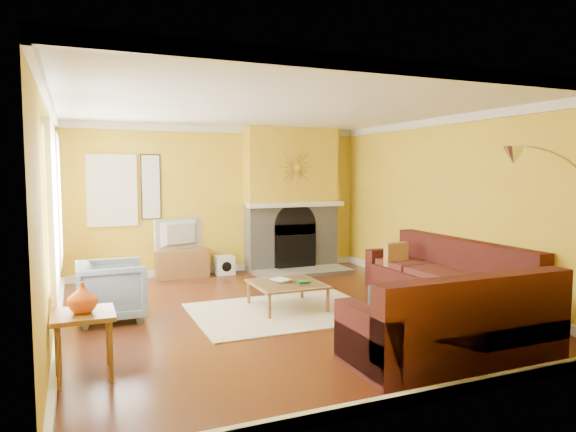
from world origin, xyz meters
name	(u,v)px	position (x,y,z in m)	size (l,w,h in m)	color
floor	(281,312)	(0.00, 0.00, -0.01)	(5.50, 6.00, 0.02)	#602B14
ceiling	(280,106)	(0.00, 0.00, 2.71)	(5.50, 6.00, 0.02)	white
wall_back	(220,200)	(0.00, 3.01, 1.35)	(5.50, 0.02, 2.70)	gold
wall_front	(425,239)	(0.00, -3.01, 1.35)	(5.50, 0.02, 2.70)	gold
wall_left	(49,219)	(-2.76, 0.00, 1.35)	(0.02, 6.00, 2.70)	gold
wall_right	(448,206)	(2.76, 0.00, 1.35)	(0.02, 6.00, 2.70)	gold
baseboard	(281,307)	(0.00, 0.00, 0.06)	(5.50, 6.00, 0.12)	white
crown_molding	(280,112)	(0.00, 0.00, 2.64)	(5.50, 6.00, 0.12)	white
window_left_near	(56,199)	(-2.72, 1.30, 1.50)	(0.06, 1.22, 1.72)	white
window_left_far	(51,209)	(-2.72, -0.60, 1.50)	(0.06, 1.22, 1.72)	white
window_back	(112,190)	(-1.90, 2.96, 1.55)	(0.82, 0.06, 1.22)	white
wall_art	(151,187)	(-1.25, 2.97, 1.60)	(0.34, 0.04, 1.14)	white
fireplace	(291,199)	(1.35, 2.80, 1.35)	(1.80, 0.40, 2.70)	gray
mantel	(296,205)	(1.35, 2.56, 1.25)	(1.92, 0.22, 0.08)	white
hearth	(303,272)	(1.35, 2.25, 0.03)	(1.80, 0.70, 0.06)	gray
sunburst	(296,167)	(1.35, 2.57, 1.95)	(0.70, 0.04, 0.70)	olive
rug	(285,311)	(0.04, -0.03, 0.01)	(2.40, 1.80, 0.02)	beige
sectional_sofa	(402,284)	(1.30, -0.90, 0.45)	(2.90, 3.60, 0.90)	#471916
coffee_table	(287,295)	(0.14, 0.12, 0.18)	(0.92, 0.92, 0.36)	white
media_console	(182,263)	(-0.77, 2.77, 0.25)	(0.91, 0.41, 0.50)	olive
tv	(181,234)	(-0.77, 2.77, 0.77)	(0.94, 0.12, 0.54)	black
subwoofer	(224,265)	(-0.01, 2.73, 0.17)	(0.33, 0.33, 0.33)	white
armchair	(112,291)	(-2.10, 0.47, 0.38)	(0.80, 0.83, 0.75)	slate
side_table	(84,345)	(-2.46, -1.32, 0.30)	(0.54, 0.54, 0.60)	olive
vase	(83,297)	(-2.46, -1.32, 0.74)	(0.27, 0.27, 0.28)	#D8591E
book	(275,281)	(0.01, 0.22, 0.38)	(0.20, 0.27, 0.03)	white
arc_lamp	(563,259)	(1.77, -2.80, 1.04)	(1.33, 0.36, 2.09)	silver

